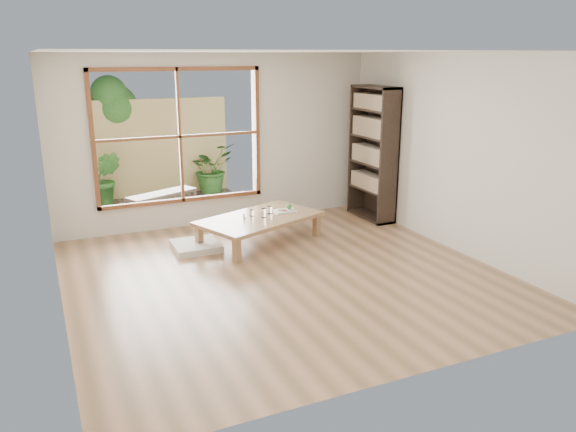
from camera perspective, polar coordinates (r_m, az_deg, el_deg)
name	(u,v)px	position (r m, az deg, el deg)	size (l,w,h in m)	color
ground	(283,274)	(6.86, -0.51, -5.91)	(5.00, 5.00, 0.00)	tan
low_table	(260,220)	(7.91, -2.90, -0.38)	(1.94, 1.51, 0.37)	#9B794B
floor_cushion	(196,246)	(7.79, -9.32, -3.03)	(0.62, 0.62, 0.09)	beige
bookshelf	(373,154)	(9.07, 8.63, 6.29)	(0.34, 0.95, 2.11)	#31261B
glass_tall	(264,213)	(7.84, -2.50, 0.31)	(0.07, 0.07, 0.13)	silver
glass_mid	(270,210)	(8.04, -1.88, 0.63)	(0.07, 0.07, 0.11)	silver
glass_short	(252,213)	(7.93, -3.69, 0.31)	(0.07, 0.07, 0.09)	silver
glass_small	(245,216)	(7.81, -4.37, -0.02)	(0.06, 0.06, 0.07)	silver
food_tray	(286,210)	(8.15, -0.20, 0.63)	(0.33, 0.25, 0.10)	white
deck	(168,209)	(9.92, -12.10, 0.72)	(2.80, 2.00, 0.05)	#382F28
garden_bench	(162,196)	(9.39, -12.66, 1.98)	(1.23, 0.80, 0.38)	#31261B
bamboo_fence	(153,149)	(10.69, -13.58, 6.67)	(2.80, 0.06, 1.80)	tan
shrub_right	(211,168)	(10.81, -7.81, 4.86)	(0.84, 0.72, 0.93)	#305921
shrub_left	(106,179)	(10.25, -18.03, 3.64)	(0.52, 0.42, 0.94)	#305921
garden_tree	(109,109)	(10.79, -17.73, 10.34)	(1.04, 0.85, 2.22)	#4C3D2D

